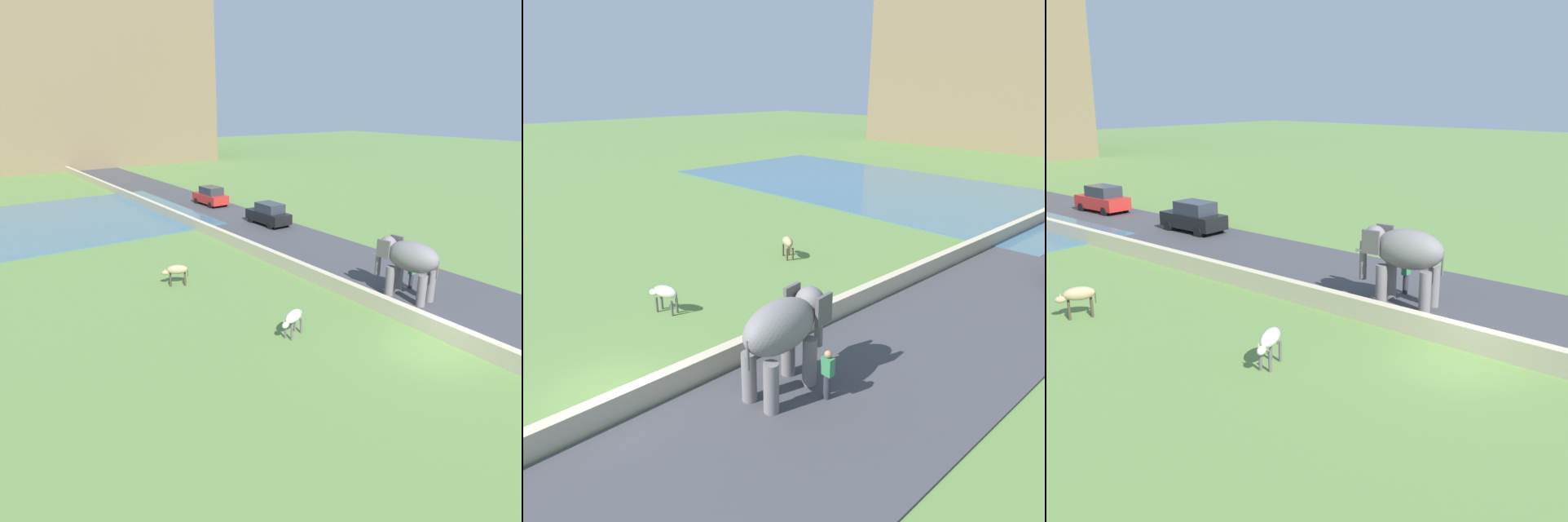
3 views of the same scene
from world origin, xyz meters
TOP-DOWN VIEW (x-y plane):
  - ground_plane at (0.00, 0.00)m, footprint 220.00×220.00m
  - road_surface at (5.00, 20.00)m, footprint 7.00×120.00m
  - barrier_wall at (1.20, 18.00)m, footprint 0.40×110.00m
  - elephant at (3.40, 4.03)m, footprint 1.73×3.55m
  - person_beside_elephant at (4.60, 4.58)m, footprint 0.36×0.22m
  - car_red at (6.58, 29.17)m, footprint 1.87×4.04m
  - car_black at (6.58, 19.84)m, footprint 1.82×4.02m
  - cow_tan at (-5.16, 12.23)m, footprint 1.38×0.94m
  - cow_white at (-3.75, 4.14)m, footprint 1.42×0.79m

SIDE VIEW (x-z plane):
  - ground_plane at x=0.00m, z-range 0.00..0.00m
  - road_surface at x=5.00m, z-range 0.00..0.06m
  - barrier_wall at x=1.20m, z-range 0.00..0.79m
  - cow_tan at x=-5.16m, z-range 0.26..1.41m
  - cow_white at x=-3.75m, z-range 0.26..1.41m
  - person_beside_elephant at x=4.60m, z-range 0.06..1.69m
  - car_red at x=6.58m, z-range 0.00..1.80m
  - car_black at x=6.58m, z-range 0.00..1.80m
  - elephant at x=3.40m, z-range 0.54..3.53m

